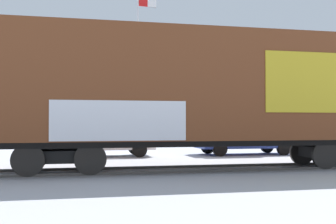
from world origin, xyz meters
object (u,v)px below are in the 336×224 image
(flagpole, at_px, (140,51))
(parked_car_white, at_px, (101,136))
(parked_car_blue, at_px, (243,136))
(freight_car, at_px, (208,90))

(flagpole, xyz_separation_m, parked_car_white, (-2.88, -6.54, -4.96))
(parked_car_white, xyz_separation_m, parked_car_blue, (6.61, -0.35, -0.01))
(flagpole, relative_size, parked_car_blue, 2.10)
(flagpole, relative_size, parked_car_white, 2.09)
(freight_car, xyz_separation_m, parked_car_blue, (3.72, 5.91, -1.67))
(freight_car, height_order, flagpole, flagpole)
(parked_car_white, bearing_deg, flagpole, 66.24)
(parked_car_blue, bearing_deg, parked_car_white, 177.01)
(freight_car, relative_size, parked_car_white, 3.22)
(parked_car_white, distance_m, parked_car_blue, 6.62)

